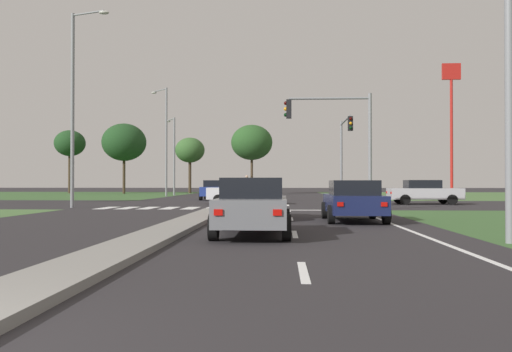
{
  "coord_description": "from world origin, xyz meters",
  "views": [
    {
      "loc": [
        3.18,
        -3.74,
        1.4
      ],
      "look_at": [
        1.6,
        27.69,
        1.78
      ],
      "focal_mm": 37.33,
      "sensor_mm": 36.0,
      "label": 1
    }
  ],
  "objects_px": {
    "car_grey_second": "(253,206)",
    "street_lamp_near": "(508,42)",
    "pedestrian_at_median": "(247,184)",
    "fastfood_pole_sign": "(451,101)",
    "traffic_signal_far_right": "(344,143)",
    "street_lamp_fourth": "(174,152)",
    "traffic_signal_near_right": "(339,130)",
    "car_silver_near": "(424,192)",
    "street_lamp_third": "(165,136)",
    "car_beige_seventh": "(238,188)",
    "treeline_third": "(190,150)",
    "treeline_near": "(70,144)",
    "car_maroon_sixth": "(258,199)",
    "street_lamp_second": "(75,100)",
    "treeline_second": "(124,142)",
    "car_white_third": "(242,192)",
    "treeline_fourth": "(252,143)",
    "car_blue_fourth": "(215,190)",
    "car_navy_fifth": "(353,200)"
  },
  "relations": [
    {
      "from": "fastfood_pole_sign",
      "to": "treeline_second",
      "type": "relative_size",
      "value": 1.51
    },
    {
      "from": "fastfood_pole_sign",
      "to": "street_lamp_third",
      "type": "bearing_deg",
      "value": -177.95
    },
    {
      "from": "car_white_third",
      "to": "fastfood_pole_sign",
      "type": "relative_size",
      "value": 0.33
    },
    {
      "from": "car_silver_near",
      "to": "street_lamp_third",
      "type": "height_order",
      "value": "street_lamp_third"
    },
    {
      "from": "car_beige_seventh",
      "to": "traffic_signal_near_right",
      "type": "relative_size",
      "value": 0.76
    },
    {
      "from": "car_beige_seventh",
      "to": "street_lamp_fourth",
      "type": "relative_size",
      "value": 0.54
    },
    {
      "from": "car_silver_near",
      "to": "treeline_third",
      "type": "xyz_separation_m",
      "value": [
        -21.04,
        33.59,
        4.73
      ]
    },
    {
      "from": "traffic_signal_far_right",
      "to": "fastfood_pole_sign",
      "type": "relative_size",
      "value": 0.46
    },
    {
      "from": "car_silver_near",
      "to": "car_white_third",
      "type": "bearing_deg",
      "value": -86.54
    },
    {
      "from": "treeline_second",
      "to": "traffic_signal_far_right",
      "type": "bearing_deg",
      "value": -48.04
    },
    {
      "from": "car_blue_fourth",
      "to": "car_navy_fifth",
      "type": "distance_m",
      "value": 24.57
    },
    {
      "from": "traffic_signal_far_right",
      "to": "fastfood_pole_sign",
      "type": "distance_m",
      "value": 20.19
    },
    {
      "from": "treeline_third",
      "to": "traffic_signal_near_right",
      "type": "bearing_deg",
      "value": -70.07
    },
    {
      "from": "car_white_third",
      "to": "treeline_third",
      "type": "distance_m",
      "value": 35.87
    },
    {
      "from": "street_lamp_second",
      "to": "car_grey_second",
      "type": "bearing_deg",
      "value": -53.96
    },
    {
      "from": "street_lamp_fourth",
      "to": "fastfood_pole_sign",
      "type": "bearing_deg",
      "value": -5.81
    },
    {
      "from": "treeline_near",
      "to": "treeline_fourth",
      "type": "xyz_separation_m",
      "value": [
        23.41,
        -2.24,
        -0.11
      ]
    },
    {
      "from": "treeline_third",
      "to": "street_lamp_fourth",
      "type": "bearing_deg",
      "value": -88.47
    },
    {
      "from": "traffic_signal_near_right",
      "to": "street_lamp_fourth",
      "type": "distance_m",
      "value": 32.59
    },
    {
      "from": "treeline_second",
      "to": "treeline_third",
      "type": "height_order",
      "value": "treeline_second"
    },
    {
      "from": "car_grey_second",
      "to": "car_maroon_sixth",
      "type": "relative_size",
      "value": 1.04
    },
    {
      "from": "treeline_third",
      "to": "street_lamp_near",
      "type": "bearing_deg",
      "value": -72.74
    },
    {
      "from": "car_grey_second",
      "to": "traffic_signal_near_right",
      "type": "xyz_separation_m",
      "value": [
        3.66,
        13.13,
        3.28
      ]
    },
    {
      "from": "car_grey_second",
      "to": "treeline_third",
      "type": "bearing_deg",
      "value": 101.7
    },
    {
      "from": "fastfood_pole_sign",
      "to": "street_lamp_second",
      "type": "bearing_deg",
      "value": -138.51
    },
    {
      "from": "car_beige_seventh",
      "to": "treeline_third",
      "type": "height_order",
      "value": "treeline_third"
    },
    {
      "from": "pedestrian_at_median",
      "to": "treeline_third",
      "type": "distance_m",
      "value": 25.38
    },
    {
      "from": "car_beige_seventh",
      "to": "car_grey_second",
      "type": "bearing_deg",
      "value": 95.22
    },
    {
      "from": "car_grey_second",
      "to": "street_lamp_near",
      "type": "bearing_deg",
      "value": -13.01
    },
    {
      "from": "fastfood_pole_sign",
      "to": "treeline_second",
      "type": "height_order",
      "value": "fastfood_pole_sign"
    },
    {
      "from": "pedestrian_at_median",
      "to": "fastfood_pole_sign",
      "type": "relative_size",
      "value": 0.14
    },
    {
      "from": "car_beige_seventh",
      "to": "street_lamp_fourth",
      "type": "bearing_deg",
      "value": 52.15
    },
    {
      "from": "traffic_signal_far_right",
      "to": "traffic_signal_near_right",
      "type": "bearing_deg",
      "value": -97.91
    },
    {
      "from": "car_grey_second",
      "to": "car_white_third",
      "type": "height_order",
      "value": "car_white_third"
    },
    {
      "from": "street_lamp_second",
      "to": "treeline_near",
      "type": "bearing_deg",
      "value": 112.59
    },
    {
      "from": "street_lamp_fourth",
      "to": "traffic_signal_near_right",
      "type": "bearing_deg",
      "value": -63.49
    },
    {
      "from": "treeline_near",
      "to": "treeline_third",
      "type": "xyz_separation_m",
      "value": [
        15.17,
        1.63,
        -0.81
      ]
    },
    {
      "from": "car_white_third",
      "to": "street_lamp_second",
      "type": "xyz_separation_m",
      "value": [
        -8.78,
        -5.25,
        5.12
      ]
    },
    {
      "from": "car_silver_near",
      "to": "street_lamp_second",
      "type": "relative_size",
      "value": 0.42
    },
    {
      "from": "street_lamp_near",
      "to": "fastfood_pole_sign",
      "type": "relative_size",
      "value": 0.63
    },
    {
      "from": "car_grey_second",
      "to": "street_lamp_second",
      "type": "distance_m",
      "value": 18.74
    },
    {
      "from": "pedestrian_at_median",
      "to": "treeline_second",
      "type": "xyz_separation_m",
      "value": [
        -16.69,
        20.38,
        5.1
      ]
    },
    {
      "from": "car_blue_fourth",
      "to": "traffic_signal_near_right",
      "type": "distance_m",
      "value": 17.78
    },
    {
      "from": "treeline_third",
      "to": "treeline_near",
      "type": "bearing_deg",
      "value": -173.88
    },
    {
      "from": "car_navy_fifth",
      "to": "street_lamp_third",
      "type": "height_order",
      "value": "street_lamp_third"
    },
    {
      "from": "car_grey_second",
      "to": "treeline_fourth",
      "type": "height_order",
      "value": "treeline_fourth"
    },
    {
      "from": "car_maroon_sixth",
      "to": "street_lamp_second",
      "type": "height_order",
      "value": "street_lamp_second"
    },
    {
      "from": "street_lamp_second",
      "to": "treeline_near",
      "type": "distance_m",
      "value": 41.07
    },
    {
      "from": "car_white_third",
      "to": "traffic_signal_near_right",
      "type": "height_order",
      "value": "traffic_signal_near_right"
    },
    {
      "from": "street_lamp_second",
      "to": "fastfood_pole_sign",
      "type": "height_order",
      "value": "fastfood_pole_sign"
    }
  ]
}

